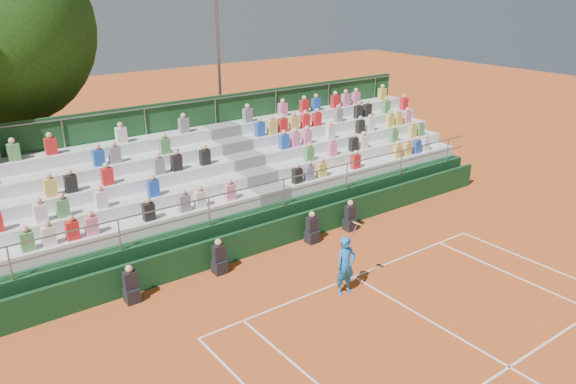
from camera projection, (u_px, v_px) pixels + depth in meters
ground at (354, 277)px, 17.65m from camera, size 90.00×90.00×0.00m
courtside_wall at (293, 229)px, 19.88m from camera, size 20.00×0.15×1.00m
line_officials at (261, 246)px, 18.63m from camera, size 8.88×0.40×1.19m
grandstand at (244, 188)px, 22.12m from camera, size 20.00×5.20×4.40m
tennis_player at (345, 265)px, 16.44m from camera, size 0.87×0.47×2.22m
floodlight_mast at (219, 60)px, 27.04m from camera, size 0.60×0.25×8.92m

